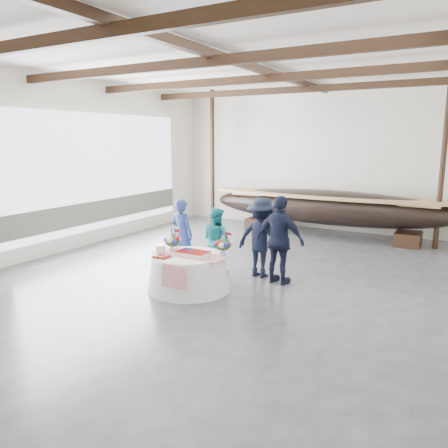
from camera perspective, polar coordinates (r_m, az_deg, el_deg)
The scene contains 13 objects.
floor at distance 9.39m, azimuth 1.63°, elevation -7.01°, with size 10.00×12.00×0.01m, color #3D3D42.
wall_back at distance 14.53m, azimuth 12.92°, elevation 8.18°, with size 10.00×0.02×4.50m, color silver.
wall_left at distance 12.11m, azimuth -19.89°, elevation 7.28°, with size 0.02×12.00×4.50m, color silver.
ceiling at distance 9.07m, azimuth 1.80°, elevation 21.13°, with size 10.00×12.00×0.01m, color white.
pavilion_structure at distance 9.73m, azimuth 4.16°, elevation 17.46°, with size 9.80×11.76×4.50m.
open_bay at distance 12.78m, azimuth -16.22°, elevation 5.75°, with size 0.03×7.00×3.20m.
longboat_display at distance 13.42m, azimuth 13.49°, elevation 2.16°, with size 7.57×1.51×1.42m.
banquet_table at distance 8.63m, azimuth -4.60°, elevation -6.27°, with size 1.62×1.62×0.70m.
tabletop_items at distance 8.61m, azimuth -4.11°, elevation -2.84°, with size 1.50×1.03×0.40m.
guest_woman_blue at distance 9.93m, azimuth -5.51°, elevation -1.30°, with size 0.58×0.38×1.59m, color navy.
guest_woman_teal at distance 9.61m, azimuth -1.05°, elevation -2.11°, with size 0.70×0.55×1.45m, color teal.
guest_man_left at distance 9.32m, azimuth 4.86°, elevation -1.77°, with size 1.10×0.63×1.70m, color black.
guest_man_right at distance 8.87m, azimuth 7.34°, elevation -2.12°, with size 1.06×0.44×1.81m, color black.
Camera 1 is at (4.16, -7.90, 2.92)m, focal length 35.00 mm.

